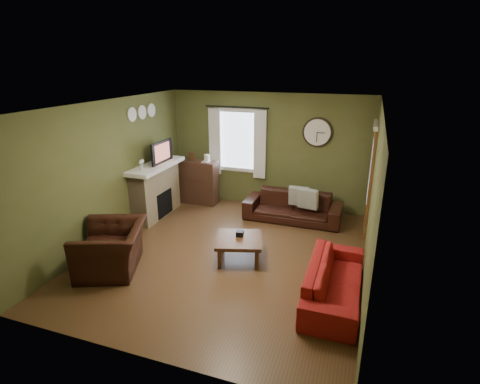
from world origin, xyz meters
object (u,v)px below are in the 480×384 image
(bookshelf, at_px, (199,182))
(sofa_brown, at_px, (293,207))
(armchair, at_px, (112,248))
(sofa_red, at_px, (335,281))
(coffee_table, at_px, (239,249))

(bookshelf, xyz_separation_m, sofa_brown, (2.32, -0.29, -0.22))
(bookshelf, xyz_separation_m, armchair, (-0.05, -3.25, -0.14))
(sofa_brown, bearing_deg, armchair, -128.76)
(sofa_red, bearing_deg, bookshelf, 50.32)
(sofa_brown, distance_m, sofa_red, 2.81)
(sofa_brown, xyz_separation_m, sofa_red, (1.14, -2.57, -0.02))
(armchair, distance_m, coffee_table, 2.09)
(sofa_red, height_order, coffee_table, sofa_red)
(sofa_brown, xyz_separation_m, coffee_table, (-0.52, -2.00, -0.09))
(armchair, xyz_separation_m, coffee_table, (1.85, 0.96, -0.17))
(bookshelf, distance_m, coffee_table, 2.93)
(bookshelf, xyz_separation_m, coffee_table, (1.80, -2.29, -0.31))
(armchair, height_order, coffee_table, armchair)
(sofa_brown, distance_m, armchair, 3.79)
(sofa_red, bearing_deg, armchair, 96.18)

